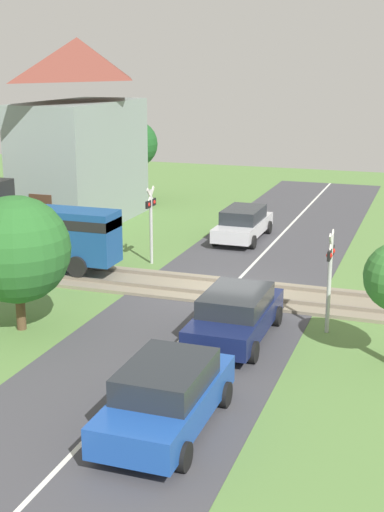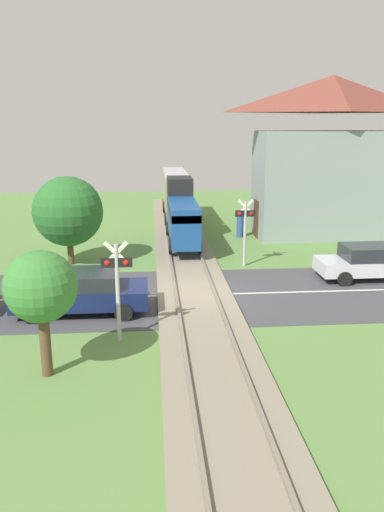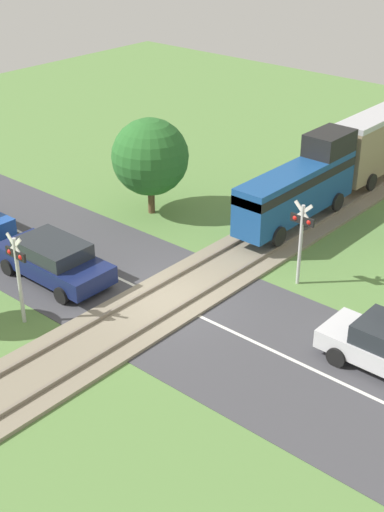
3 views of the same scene
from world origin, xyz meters
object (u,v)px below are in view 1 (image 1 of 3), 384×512
car_far_side (243,223)px  car_near_crossing (236,314)px  car_behind_queue (167,395)px  crossing_signal_west_approach (330,268)px  pedestrian_by_station (31,230)px  station_building (81,135)px  crossing_signal_east_approach (151,215)px

car_far_side → car_near_crossing: bearing=-165.9°
car_far_side → car_behind_queue: bearing=-170.4°
car_near_crossing → crossing_signal_west_approach: size_ratio=1.47×
car_near_crossing → pedestrian_by_station: pedestrian_by_station is taller
crossing_signal_west_approach → station_building: station_building is taller
car_behind_queue → station_building: 21.30m
crossing_signal_west_approach → crossing_signal_east_approach: 9.25m
car_far_side → pedestrian_by_station: pedestrian_by_station is taller
station_building → pedestrian_by_station: 6.05m
station_building → pedestrian_by_station: (-4.87, -0.01, -3.58)m
crossing_signal_east_approach → station_building: bearing=46.1°
station_building → crossing_signal_west_approach: bearing=-128.7°
car_far_side → pedestrian_by_station: (-4.07, 8.32, -0.05)m
car_far_side → crossing_signal_east_approach: size_ratio=1.49×
crossing_signal_east_approach → car_near_crossing: bearing=-141.2°
car_near_crossing → car_far_side: 11.85m
pedestrian_by_station → car_far_side: bearing=-63.9°
car_far_side → station_building: 9.08m
car_behind_queue → car_far_side: bearing=9.6°
crossing_signal_east_approach → crossing_signal_west_approach: bearing=-123.9°
car_near_crossing → crossing_signal_east_approach: crossing_signal_east_approach is taller
car_far_side → car_behind_queue: size_ratio=1.04×
car_far_side → crossing_signal_west_approach: (-10.08, -5.28, 1.20)m
crossing_signal_east_approach → pedestrian_by_station: 6.12m
car_far_side → pedestrian_by_station: size_ratio=2.94×
crossing_signal_east_approach → pedestrian_by_station: size_ratio=1.98×
car_behind_queue → car_near_crossing: bearing=0.0°
car_far_side → crossing_signal_east_approach: crossing_signal_east_approach is taller
car_near_crossing → car_far_side: bearing=14.1°
car_far_side → crossing_signal_west_approach: crossing_signal_west_approach is taller
crossing_signal_west_approach → pedestrian_by_station: crossing_signal_west_approach is taller
car_behind_queue → pedestrian_by_station: (12.90, 11.20, -0.10)m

